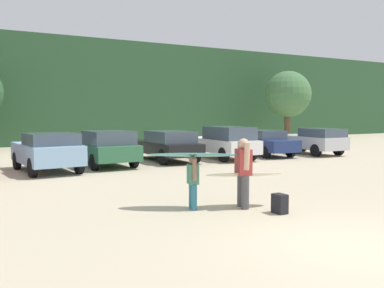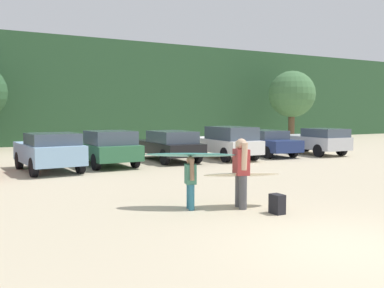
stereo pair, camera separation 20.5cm
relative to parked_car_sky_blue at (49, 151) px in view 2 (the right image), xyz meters
The scene contains 14 objects.
ground_plane 12.61m from the parked_car_sky_blue, 77.43° to the right, with size 120.00×120.00×0.00m, color #C1B293.
hillside_ridge 19.89m from the parked_car_sky_blue, 82.00° to the left, with size 108.00×12.00×7.69m, color #284C2D.
tree_left 23.20m from the parked_car_sky_blue, 24.57° to the left, with size 3.78×3.78×5.68m.
parked_car_sky_blue is the anchor object (origin of this frame).
parked_car_forest_green 2.64m from the parked_car_sky_blue, 17.59° to the left, with size 1.97×4.65×1.54m.
parked_car_black 5.77m from the parked_car_sky_blue, 10.25° to the left, with size 1.89×4.52×1.44m.
parked_car_white 8.63m from the parked_car_sky_blue, ahead, with size 1.97×4.79×1.62m.
parked_car_navy 11.40m from the parked_car_sky_blue, ahead, with size 2.06×4.78×1.36m.
parked_car_silver 14.13m from the parked_car_sky_blue, ahead, with size 1.96×4.33×1.45m.
person_adult 9.32m from the parked_car_sky_blue, 72.09° to the right, with size 0.41×0.65×1.70m.
person_child 8.57m from the parked_car_sky_blue, 78.37° to the right, with size 0.31×0.53×1.28m.
surfboard_cream 9.25m from the parked_car_sky_blue, 71.27° to the right, with size 1.97×1.20×0.20m.
surfboard_teal 8.51m from the parked_car_sky_blue, 78.03° to the right, with size 2.19×1.69×0.19m.
backpack_dropped 10.30m from the parked_car_sky_blue, 71.55° to the right, with size 0.24×0.34×0.45m.
Camera 2 is at (-5.87, -5.04, 2.33)m, focal length 40.14 mm.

